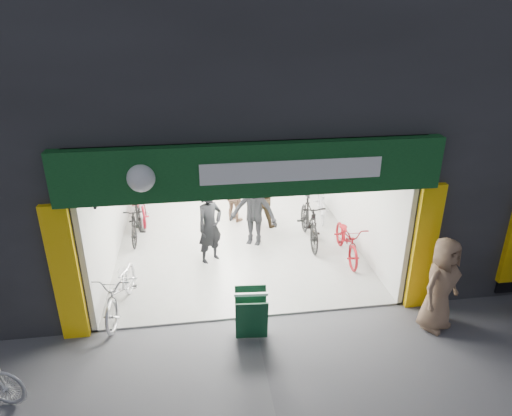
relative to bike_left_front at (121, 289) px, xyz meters
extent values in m
plane|color=#56565B|center=(2.50, -0.60, -0.51)|extent=(60.00, 60.00, 0.00)
cube|color=#232326|center=(-3.00, 4.40, 1.24)|extent=(5.00, 10.00, 3.50)
cube|color=#232326|center=(8.50, 4.40, 1.24)|extent=(6.00, 10.00, 3.50)
cube|color=#9E9E99|center=(2.50, 3.40, -0.49)|extent=(6.00, 8.00, 0.04)
cube|color=silver|center=(2.50, 7.50, 1.09)|extent=(6.00, 0.20, 3.20)
cube|color=silver|center=(-0.45, 3.40, 1.09)|extent=(0.10, 8.00, 3.20)
cube|color=silver|center=(5.45, 3.40, 1.09)|extent=(0.10, 8.00, 3.20)
cube|color=white|center=(2.50, 3.40, 2.74)|extent=(6.00, 8.00, 0.10)
cube|color=black|center=(2.50, -0.50, 2.84)|extent=(6.00, 0.30, 0.30)
cube|color=#0D3D17|center=(2.50, -0.72, 2.54)|extent=(6.40, 0.25, 0.90)
cube|color=white|center=(3.10, -0.86, 2.54)|extent=(3.00, 0.02, 0.35)
cube|color=yellow|center=(-0.75, -0.66, 0.79)|extent=(0.45, 0.12, 2.60)
cube|color=yellow|center=(5.75, -0.66, 0.79)|extent=(0.45, 0.12, 2.60)
cylinder|color=black|center=(-0.32, 2.80, 1.59)|extent=(0.06, 5.00, 0.06)
cube|color=silver|center=(4.30, 5.90, -0.01)|extent=(1.40, 0.60, 1.00)
cube|color=white|center=(2.50, 0.60, 2.67)|extent=(1.30, 0.35, 0.04)
cube|color=white|center=(2.50, 2.40, 2.67)|extent=(1.30, 0.35, 0.04)
cube|color=white|center=(2.50, 4.20, 2.67)|extent=(1.30, 0.35, 0.04)
cube|color=white|center=(2.50, 6.00, 2.67)|extent=(1.30, 0.35, 0.04)
imported|color=silver|center=(0.00, 0.00, 0.00)|extent=(0.94, 2.02, 1.02)
imported|color=black|center=(0.00, 3.05, -0.02)|extent=(0.52, 1.65, 0.98)
imported|color=maroon|center=(0.00, 4.30, -0.01)|extent=(1.05, 2.02, 1.01)
imported|color=#B2B2B7|center=(0.00, 4.17, 0.02)|extent=(0.71, 1.80, 1.05)
imported|color=black|center=(4.30, 2.26, 0.08)|extent=(0.65, 2.00, 1.19)
imported|color=maroon|center=(5.00, 1.40, -0.04)|extent=(0.73, 1.83, 0.95)
imported|color=#B3B2B7|center=(5.00, 3.63, -0.02)|extent=(0.74, 1.69, 0.98)
imported|color=black|center=(1.81, 1.66, 0.40)|extent=(0.79, 0.74, 1.81)
imported|color=#352818|center=(3.31, 3.39, 0.32)|extent=(1.00, 0.92, 1.66)
imported|color=black|center=(2.90, 2.32, 0.43)|extent=(1.40, 1.16, 1.88)
imported|color=#906B54|center=(2.58, 3.70, 0.27)|extent=(0.93, 0.90, 1.56)
imported|color=#7C5F48|center=(5.80, -1.31, 0.40)|extent=(1.06, 0.94, 1.82)
cube|color=#0E3A20|center=(2.37, -1.29, -0.04)|extent=(0.58, 0.26, 0.87)
cube|color=#0E3A20|center=(2.40, -0.91, -0.04)|extent=(0.58, 0.26, 0.87)
cube|color=white|center=(2.38, -1.10, 0.38)|extent=(0.60, 0.10, 0.05)
camera|label=1|loc=(1.52, -7.70, 4.98)|focal=32.00mm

